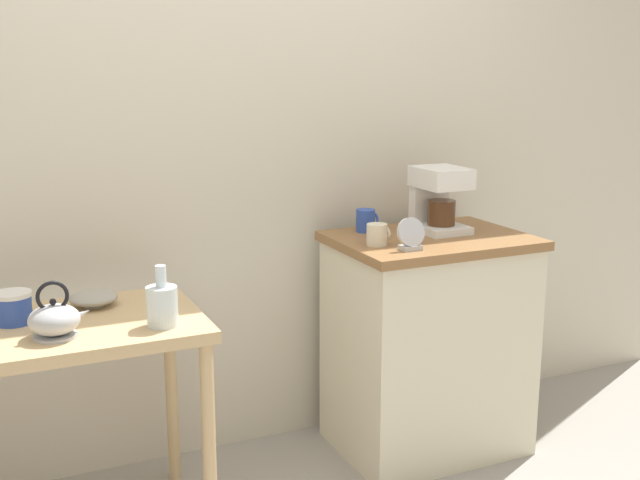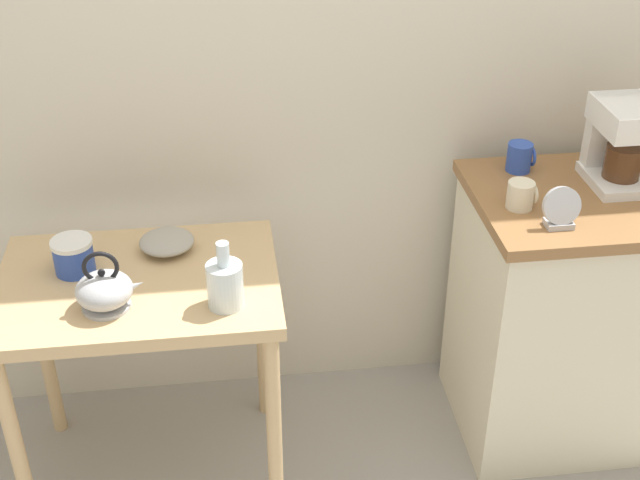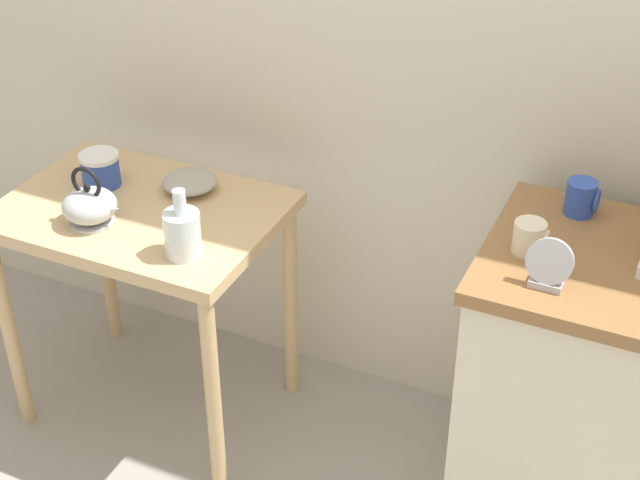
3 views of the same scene
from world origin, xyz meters
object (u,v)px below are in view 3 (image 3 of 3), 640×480
(bowl_stoneware, at_px, (190,182))
(canister_enamel, at_px, (100,169))
(teakettle, at_px, (90,206))
(glass_carafe_vase, at_px, (182,232))
(mug_blue, at_px, (582,198))
(table_clock, at_px, (549,266))
(mug_small_cream, at_px, (530,238))

(bowl_stoneware, relative_size, canister_enamel, 1.38)
(canister_enamel, bearing_deg, teakettle, -61.37)
(bowl_stoneware, bearing_deg, teakettle, -119.48)
(glass_carafe_vase, relative_size, mug_blue, 2.15)
(teakettle, bearing_deg, canister_enamel, 118.63)
(teakettle, height_order, glass_carafe_vase, glass_carafe_vase)
(glass_carafe_vase, distance_m, table_clock, 0.94)
(canister_enamel, xyz_separation_m, mug_small_cream, (1.28, -0.04, 0.13))
(mug_blue, relative_size, mug_small_cream, 1.07)
(glass_carafe_vase, xyz_separation_m, mug_blue, (0.93, 0.41, 0.11))
(bowl_stoneware, relative_size, mug_small_cream, 1.91)
(glass_carafe_vase, relative_size, table_clock, 1.62)
(bowl_stoneware, xyz_separation_m, table_clock, (1.09, -0.23, 0.16))
(bowl_stoneware, relative_size, mug_blue, 1.78)
(mug_blue, height_order, mug_small_cream, mug_blue)
(mug_blue, height_order, table_clock, table_clock)
(bowl_stoneware, relative_size, teakettle, 0.86)
(table_clock, bearing_deg, mug_blue, 89.68)
(teakettle, bearing_deg, table_clock, 1.61)
(bowl_stoneware, height_order, teakettle, teakettle)
(mug_blue, xyz_separation_m, table_clock, (-0.00, -0.35, 0.01))
(mug_blue, bearing_deg, bowl_stoneware, -174.00)
(glass_carafe_vase, height_order, mug_blue, mug_blue)
(teakettle, xyz_separation_m, canister_enamel, (-0.10, 0.19, -0.00))
(teakettle, bearing_deg, glass_carafe_vase, -5.26)
(table_clock, bearing_deg, teakettle, -178.39)
(bowl_stoneware, distance_m, table_clock, 1.13)
(mug_blue, relative_size, table_clock, 0.76)
(canister_enamel, bearing_deg, bowl_stoneware, 17.07)
(bowl_stoneware, distance_m, mug_small_cream, 1.04)
(bowl_stoneware, distance_m, mug_blue, 1.11)
(mug_blue, distance_m, table_clock, 0.35)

